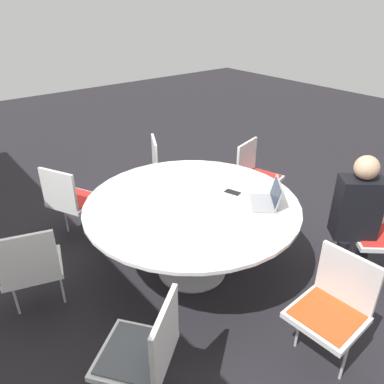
{
  "coord_description": "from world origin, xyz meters",
  "views": [
    {
      "loc": [
        -2.2,
        1.76,
        2.33
      ],
      "look_at": [
        0.0,
        0.0,
        0.84
      ],
      "focal_mm": 35.0,
      "sensor_mm": 36.0,
      "label": 1
    }
  ],
  "objects_px": {
    "chair_1": "(255,172)",
    "laptop": "(269,198)",
    "chair_4": "(31,265)",
    "chair_5": "(145,349)",
    "chair_2": "(166,166)",
    "person_0": "(357,211)",
    "cell_phone": "(233,192)",
    "chair_6": "(334,304)",
    "chair_3": "(70,197)",
    "chair_0": "(377,226)"
  },
  "relations": [
    {
      "from": "chair_1",
      "to": "laptop",
      "type": "height_order",
      "value": "laptop"
    },
    {
      "from": "chair_4",
      "to": "chair_5",
      "type": "relative_size",
      "value": 1.0
    },
    {
      "from": "chair_2",
      "to": "chair_4",
      "type": "distance_m",
      "value": 2.08
    },
    {
      "from": "chair_5",
      "to": "person_0",
      "type": "relative_size",
      "value": 0.71
    },
    {
      "from": "chair_2",
      "to": "cell_phone",
      "type": "relative_size",
      "value": 5.52
    },
    {
      "from": "chair_1",
      "to": "person_0",
      "type": "distance_m",
      "value": 1.4
    },
    {
      "from": "cell_phone",
      "to": "chair_6",
      "type": "bearing_deg",
      "value": 168.2
    },
    {
      "from": "chair_3",
      "to": "cell_phone",
      "type": "relative_size",
      "value": 5.52
    },
    {
      "from": "chair_0",
      "to": "chair_5",
      "type": "relative_size",
      "value": 1.0
    },
    {
      "from": "chair_2",
      "to": "chair_5",
      "type": "xyz_separation_m",
      "value": [
        -2.09,
        1.61,
        0.0
      ]
    },
    {
      "from": "chair_1",
      "to": "chair_6",
      "type": "bearing_deg",
      "value": 41.62
    },
    {
      "from": "chair_6",
      "to": "laptop",
      "type": "distance_m",
      "value": 1.02
    },
    {
      "from": "chair_2",
      "to": "chair_0",
      "type": "bearing_deg",
      "value": 45.33
    },
    {
      "from": "cell_phone",
      "to": "chair_3",
      "type": "bearing_deg",
      "value": 39.42
    },
    {
      "from": "chair_4",
      "to": "laptop",
      "type": "relative_size",
      "value": 2.15
    },
    {
      "from": "chair_3",
      "to": "cell_phone",
      "type": "bearing_deg",
      "value": 13.56
    },
    {
      "from": "chair_5",
      "to": "person_0",
      "type": "height_order",
      "value": "person_0"
    },
    {
      "from": "chair_0",
      "to": "person_0",
      "type": "relative_size",
      "value": 0.71
    },
    {
      "from": "chair_3",
      "to": "chair_0",
      "type": "bearing_deg",
      "value": 15.13
    },
    {
      "from": "chair_2",
      "to": "person_0",
      "type": "bearing_deg",
      "value": 40.29
    },
    {
      "from": "chair_4",
      "to": "cell_phone",
      "type": "distance_m",
      "value": 1.78
    },
    {
      "from": "chair_1",
      "to": "person_0",
      "type": "height_order",
      "value": "person_0"
    },
    {
      "from": "chair_6",
      "to": "person_0",
      "type": "bearing_deg",
      "value": -69.16
    },
    {
      "from": "chair_6",
      "to": "chair_2",
      "type": "bearing_deg",
      "value": -12.54
    },
    {
      "from": "chair_5",
      "to": "person_0",
      "type": "xyz_separation_m",
      "value": [
        -0.08,
        -2.09,
        0.2
      ]
    },
    {
      "from": "person_0",
      "to": "cell_phone",
      "type": "bearing_deg",
      "value": -11.34
    },
    {
      "from": "chair_1",
      "to": "cell_phone",
      "type": "height_order",
      "value": "chair_1"
    },
    {
      "from": "chair_1",
      "to": "chair_5",
      "type": "relative_size",
      "value": 1.0
    },
    {
      "from": "chair_0",
      "to": "chair_1",
      "type": "bearing_deg",
      "value": -48.64
    },
    {
      "from": "chair_2",
      "to": "chair_4",
      "type": "relative_size",
      "value": 1.0
    },
    {
      "from": "chair_3",
      "to": "chair_6",
      "type": "relative_size",
      "value": 1.0
    },
    {
      "from": "chair_0",
      "to": "person_0",
      "type": "height_order",
      "value": "person_0"
    },
    {
      "from": "laptop",
      "to": "person_0",
      "type": "bearing_deg",
      "value": 88.87
    },
    {
      "from": "chair_1",
      "to": "chair_3",
      "type": "relative_size",
      "value": 1.0
    },
    {
      "from": "laptop",
      "to": "cell_phone",
      "type": "relative_size",
      "value": 2.56
    },
    {
      "from": "chair_0",
      "to": "person_0",
      "type": "xyz_separation_m",
      "value": [
        0.1,
        0.23,
        0.2
      ]
    },
    {
      "from": "chair_5",
      "to": "chair_6",
      "type": "height_order",
      "value": "same"
    },
    {
      "from": "chair_1",
      "to": "person_0",
      "type": "relative_size",
      "value": 0.71
    },
    {
      "from": "chair_1",
      "to": "laptop",
      "type": "bearing_deg",
      "value": 31.82
    },
    {
      "from": "chair_4",
      "to": "chair_5",
      "type": "distance_m",
      "value": 1.23
    },
    {
      "from": "chair_2",
      "to": "chair_1",
      "type": "bearing_deg",
      "value": 69.53
    },
    {
      "from": "chair_2",
      "to": "chair_5",
      "type": "bearing_deg",
      "value": -9.75
    },
    {
      "from": "laptop",
      "to": "cell_phone",
      "type": "distance_m",
      "value": 0.36
    },
    {
      "from": "chair_6",
      "to": "cell_phone",
      "type": "height_order",
      "value": "chair_6"
    },
    {
      "from": "person_0",
      "to": "chair_4",
      "type": "bearing_deg",
      "value": 12.89
    },
    {
      "from": "chair_0",
      "to": "laptop",
      "type": "bearing_deg",
      "value": 3.89
    },
    {
      "from": "chair_0",
      "to": "person_0",
      "type": "distance_m",
      "value": 0.32
    },
    {
      "from": "chair_6",
      "to": "chair_4",
      "type": "bearing_deg",
      "value": 37.77
    },
    {
      "from": "chair_0",
      "to": "chair_3",
      "type": "height_order",
      "value": "same"
    },
    {
      "from": "chair_2",
      "to": "cell_phone",
      "type": "bearing_deg",
      "value": 20.41
    }
  ]
}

